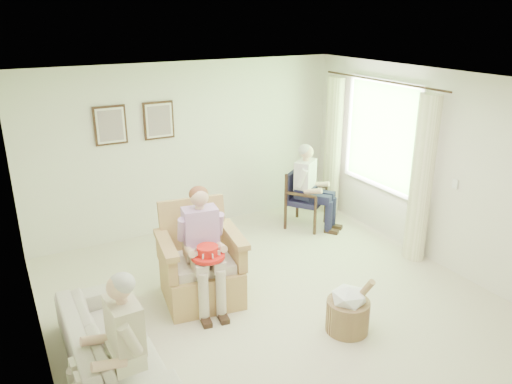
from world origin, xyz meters
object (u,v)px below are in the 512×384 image
person_wicker (204,239)px  red_hat (208,253)px  wood_armchair (304,196)px  sofa (111,343)px  person_dark (309,182)px  person_sofa (122,338)px  hatbox (348,309)px  wicker_armchair (200,270)px

person_wicker → red_hat: (-0.04, -0.20, -0.08)m
wood_armchair → sofa: 4.13m
sofa → red_hat: red_hat is taller
person_wicker → person_dark: 2.66m
wood_armchair → red_hat: 2.88m
wood_armchair → red_hat: (-2.36, -1.62, 0.27)m
person_sofa → red_hat: (1.21, 0.97, 0.06)m
sofa → person_wicker: bearing=-63.2°
person_wicker → person_sofa: bearing=-128.4°
person_sofa → hatbox: size_ratio=1.81×
wicker_armchair → person_wicker: 0.49m
person_dark → person_sofa: 4.33m
person_dark → red_hat: person_dark is taller
wicker_armchair → person_dark: bearing=34.1°
wood_armchair → hatbox: 2.92m
person_sofa → red_hat: size_ratio=3.26×
sofa → person_dark: bearing=-61.9°
red_hat → hatbox: (1.18, -1.03, -0.49)m
wood_armchair → red_hat: bearing=178.5°
wicker_armchair → person_wicker: person_wicker is taller
wood_armchair → person_sofa: person_sofa is taller
wicker_armchair → person_dark: (2.33, 1.13, 0.40)m
wood_armchair → sofa: (-3.57, -2.06, -0.20)m
hatbox → person_sofa: bearing=178.6°
hatbox → wicker_armchair: bearing=129.5°
person_wicker → person_dark: person_wicker is taller
red_hat → hatbox: 1.64m
sofa → person_dark: person_dark is taller
wicker_armchair → sofa: 1.47m
wood_armchair → person_dark: 0.32m
wicker_armchair → wood_armchair: bearing=37.0°
sofa → hatbox: bearing=-104.2°
person_wicker → hatbox: person_wicker is taller
wood_armchair → person_wicker: size_ratio=0.63×
sofa → hatbox: size_ratio=2.82×
wicker_armchair → sofa: bearing=-139.6°
wood_armchair → hatbox: wood_armchair is taller
wicker_armchair → person_dark: size_ratio=0.88×
wicker_armchair → person_sofa: bearing=-124.9°
sofa → person_sofa: person_sofa is taller
person_wicker → person_dark: (2.33, 1.28, -0.07)m
sofa → person_dark: 4.08m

